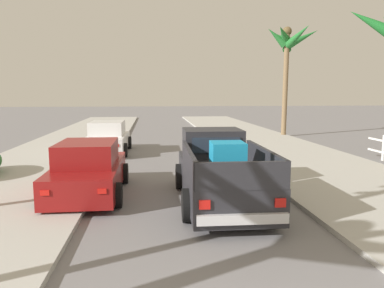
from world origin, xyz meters
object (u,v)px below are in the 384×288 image
(pickup_truck, at_px, (220,171))
(car_right_near, at_px, (89,170))
(palm_tree_right_fore, at_px, (289,45))
(car_left_mid, at_px, (108,138))

(pickup_truck, relative_size, car_right_near, 1.23)
(palm_tree_right_fore, bearing_deg, car_left_mid, -152.42)
(palm_tree_right_fore, bearing_deg, pickup_truck, -116.50)
(car_right_near, bearing_deg, car_left_mid, 92.35)
(pickup_truck, relative_size, car_left_mid, 1.22)
(pickup_truck, xyz_separation_m, palm_tree_right_fore, (7.13, 14.30, 5.16))
(car_right_near, height_order, car_left_mid, same)
(car_right_near, bearing_deg, palm_tree_right_fore, 51.31)
(car_right_near, height_order, palm_tree_right_fore, palm_tree_right_fore)
(pickup_truck, height_order, car_right_near, pickup_truck)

